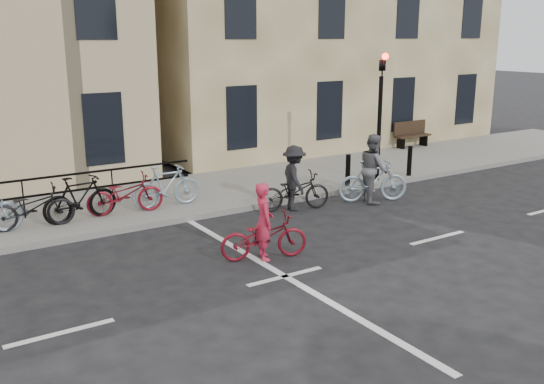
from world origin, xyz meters
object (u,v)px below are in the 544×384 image
cyclist_pink (264,233)px  cyclist_dark (294,185)px  cyclist_grey (373,175)px  traffic_light (381,101)px  bench (411,133)px

cyclist_pink → cyclist_dark: bearing=-26.9°
cyclist_pink → cyclist_grey: size_ratio=0.95×
traffic_light → cyclist_dark: size_ratio=2.00×
bench → cyclist_grey: bearing=-142.6°
cyclist_grey → cyclist_dark: 2.25m
cyclist_grey → bench: bearing=-28.6°
bench → cyclist_pink: cyclist_pink is taller
cyclist_pink → cyclist_grey: cyclist_grey is taller
cyclist_pink → cyclist_grey: bearing=-48.8°
cyclist_dark → cyclist_pink: bearing=151.5°
cyclist_pink → cyclist_dark: (2.47, 2.50, 0.11)m
traffic_light → cyclist_dark: bearing=-166.7°
traffic_light → cyclist_pink: (-6.03, -3.35, -1.92)m
traffic_light → cyclist_dark: 4.08m
bench → cyclist_dark: size_ratio=0.82×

